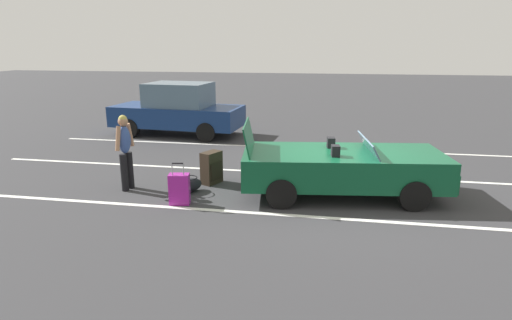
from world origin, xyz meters
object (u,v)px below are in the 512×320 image
at_px(suitcase_medium_bright, 179,189).
at_px(duffel_bag, 189,185).
at_px(traveler_person, 125,148).
at_px(parked_sedan_near, 178,110).
at_px(convertible_car, 351,168).
at_px(suitcase_large_black, 212,168).

distance_m(suitcase_medium_bright, duffel_bag, 0.71).
xyz_separation_m(traveler_person, parked_sedan_near, (-0.94, 5.82, -0.04)).
bearing_deg(convertible_car, duffel_bag, -179.79).
height_order(convertible_car, suitcase_large_black, convertible_car).
xyz_separation_m(suitcase_large_black, duffel_bag, (-0.31, -0.70, -0.21)).
bearing_deg(parked_sedan_near, suitcase_medium_bright, 115.00).
distance_m(duffel_bag, parked_sedan_near, 6.28).
relative_size(duffel_bag, traveler_person, 0.42).
relative_size(suitcase_large_black, duffel_bag, 1.06).
height_order(convertible_car, duffel_bag, convertible_car).
height_order(suitcase_large_black, suitcase_medium_bright, suitcase_medium_bright).
bearing_deg(traveler_person, convertible_car, 15.98).
height_order(traveler_person, parked_sedan_near, parked_sedan_near).
relative_size(suitcase_large_black, suitcase_medium_bright, 0.85).
relative_size(convertible_car, traveler_person, 2.62).
xyz_separation_m(suitcase_medium_bright, duffel_bag, (-0.04, 0.69, -0.15)).
bearing_deg(suitcase_medium_bright, convertible_car, -81.28).
bearing_deg(convertible_car, parked_sedan_near, 129.87).
bearing_deg(convertible_car, suitcase_medium_bright, -168.63).
distance_m(suitcase_large_black, duffel_bag, 0.80).
bearing_deg(traveler_person, duffel_bag, 11.69).
relative_size(suitcase_medium_bright, duffel_bag, 1.26).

